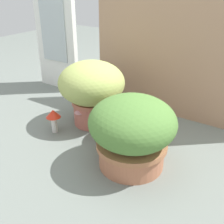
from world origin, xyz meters
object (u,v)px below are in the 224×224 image
at_px(cat, 117,123).
at_px(leafy_planter, 132,131).
at_px(grass_planter, 92,88).
at_px(mushroom_ornament_pink, 80,114).
at_px(mushroom_ornament_red, 53,116).

bearing_deg(cat, leafy_planter, -37.92).
relative_size(grass_planter, leafy_planter, 0.97).
bearing_deg(leafy_planter, mushroom_ornament_pink, 162.24).
height_order(grass_planter, cat, grass_planter).
distance_m(cat, mushroom_ornament_red, 0.38).
bearing_deg(leafy_planter, grass_planter, 150.32).
bearing_deg(leafy_planter, cat, 142.08).
relative_size(mushroom_ornament_red, mushroom_ornament_pink, 1.04).
relative_size(cat, mushroom_ornament_pink, 2.70).
bearing_deg(mushroom_ornament_red, cat, 16.34).
relative_size(cat, mushroom_ornament_red, 2.61).
bearing_deg(mushroom_ornament_pink, mushroom_ornament_red, -130.66).
height_order(grass_planter, leafy_planter, grass_planter).
bearing_deg(mushroom_ornament_red, mushroom_ornament_pink, 49.34).
bearing_deg(leafy_planter, mushroom_ornament_red, 177.99).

